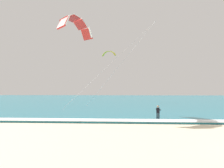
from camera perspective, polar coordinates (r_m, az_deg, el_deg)
The scene contains 6 objects.
sea at distance 84.02m, azimuth 9.91°, elevation -3.76°, with size 200.00×120.00×0.20m, color teal.
surf_foam at distance 26.27m, azimuth 24.05°, elevation -8.39°, with size 200.00×2.22×0.04m, color white.
surfboard at distance 26.58m, azimuth 11.36°, elevation -8.83°, with size 0.87×1.47×0.09m.
kitesurfer at distance 26.50m, azimuth 11.35°, elevation -6.86°, with size 0.63×0.63×1.69m.
kite_primary at distance 31.49m, azimuth -9.13°, elevation 14.58°, with size 11.68×7.12×12.04m.
kite_distant at distance 64.38m, azimuth -0.78°, elevation 7.73°, with size 4.07×2.12×1.46m.
Camera 1 is at (-9.02, -12.66, 3.42)m, focal length 36.81 mm.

